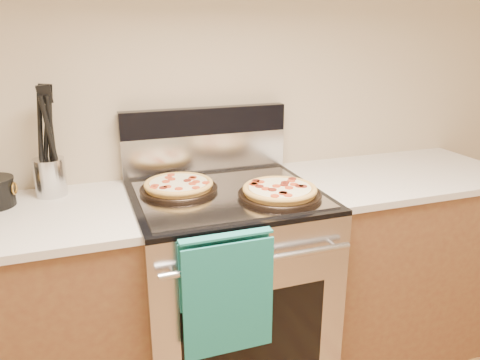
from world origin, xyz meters
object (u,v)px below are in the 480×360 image
object	(u,v)px
pepperoni_pizza_back	(179,186)
pepperoni_pizza_front	(280,191)
range_body	(227,294)
utensil_crock	(50,177)

from	to	relation	value
pepperoni_pizza_back	pepperoni_pizza_front	xyz separation A→B (m)	(0.36, -0.20, 0.00)
range_body	pepperoni_pizza_front	xyz separation A→B (m)	(0.18, -0.13, 0.50)
range_body	pepperoni_pizza_front	world-z (taller)	pepperoni_pizza_front
pepperoni_pizza_back	range_body	bearing A→B (deg)	-21.25
range_body	pepperoni_pizza_front	size ratio (longest dim) A/B	2.76
pepperoni_pizza_back	utensil_crock	size ratio (longest dim) A/B	2.03
utensil_crock	pepperoni_pizza_front	bearing A→B (deg)	-23.55
range_body	utensil_crock	distance (m)	0.89
pepperoni_pizza_front	utensil_crock	bearing A→B (deg)	156.45
pepperoni_pizza_front	utensil_crock	distance (m)	0.93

